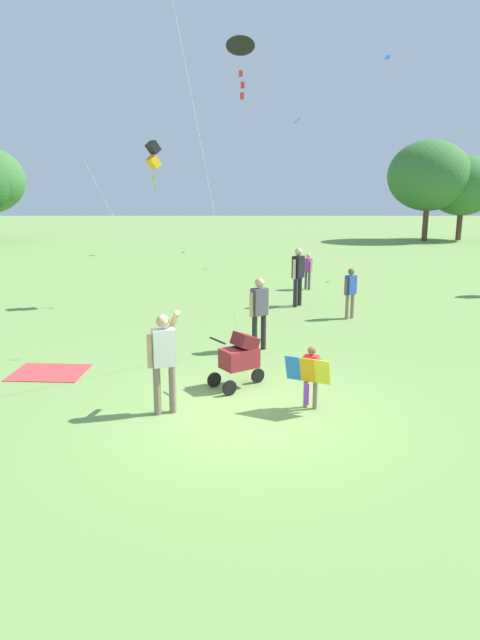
# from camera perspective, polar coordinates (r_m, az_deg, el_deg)

# --- Properties ---
(ground_plane) EXTENTS (120.00, 120.00, 0.00)m
(ground_plane) POSITION_cam_1_polar(r_m,az_deg,el_deg) (9.42, 0.53, -9.28)
(ground_plane) COLOR #75994C
(treeline_distant) EXTENTS (46.75, 6.55, 6.45)m
(treeline_distant) POSITION_cam_1_polar(r_m,az_deg,el_deg) (37.73, -3.99, 13.58)
(treeline_distant) COLOR brown
(treeline_distant) RESTS_ON ground
(child_with_butterfly_kite) EXTENTS (0.74, 0.51, 1.07)m
(child_with_butterfly_kite) POSITION_cam_1_polar(r_m,az_deg,el_deg) (9.43, 7.20, -5.19)
(child_with_butterfly_kite) COLOR #7F705B
(child_with_butterfly_kite) RESTS_ON ground
(person_adult_flyer) EXTENTS (0.54, 0.61, 1.72)m
(person_adult_flyer) POSITION_cam_1_polar(r_m,az_deg,el_deg) (9.16, -7.53, -3.46)
(person_adult_flyer) COLOR #7F705B
(person_adult_flyer) RESTS_ON ground
(stroller) EXTENTS (1.06, 0.88, 1.03)m
(stroller) POSITION_cam_1_polar(r_m,az_deg,el_deg) (10.37, 0.15, -3.57)
(stroller) COLOR black
(stroller) RESTS_ON ground
(kite_adult_black) EXTENTS (1.28, 4.10, 6.58)m
(kite_adult_black) POSITION_cam_1_polar(r_m,az_deg,el_deg) (12.86, 0.10, 25.41)
(kite_adult_black) COLOR black
(kite_adult_black) RESTS_ON ground
(kite_orange_delta) EXTENTS (1.97, 1.57, 4.91)m
(kite_orange_delta) POSITION_cam_1_polar(r_m,az_deg,el_deg) (17.69, -8.56, 16.00)
(kite_orange_delta) COLOR black
(kite_orange_delta) RESTS_ON ground
(person_sitting_far) EXTENTS (0.28, 0.37, 1.28)m
(person_sitting_far) POSITION_cam_1_polar(r_m,az_deg,el_deg) (20.28, 6.95, 5.17)
(person_sitting_far) COLOR #4C4C51
(person_sitting_far) RESTS_ON ground
(person_couple_left) EXTENTS (0.42, 0.49, 1.79)m
(person_couple_left) POSITION_cam_1_polar(r_m,az_deg,el_deg) (17.36, 5.97, 4.81)
(person_couple_left) COLOR #232328
(person_couple_left) RESTS_ON ground
(person_kid_running) EXTENTS (0.37, 0.34, 1.41)m
(person_kid_running) POSITION_cam_1_polar(r_m,az_deg,el_deg) (15.96, 11.15, 3.05)
(person_kid_running) COLOR #7F705B
(person_kid_running) RESTS_ON ground
(person_back_turned) EXTENTS (0.44, 0.39, 1.64)m
(person_back_turned) POSITION_cam_1_polar(r_m,az_deg,el_deg) (12.61, 2.07, 1.21)
(person_back_turned) COLOR #232328
(person_back_turned) RESTS_ON ground
(picnic_blanket) EXTENTS (1.47, 1.19, 0.02)m
(picnic_blanket) POSITION_cam_1_polar(r_m,az_deg,el_deg) (11.93, -18.46, -5.00)
(picnic_blanket) COLOR #CC3D3D
(picnic_blanket) RESTS_ON ground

